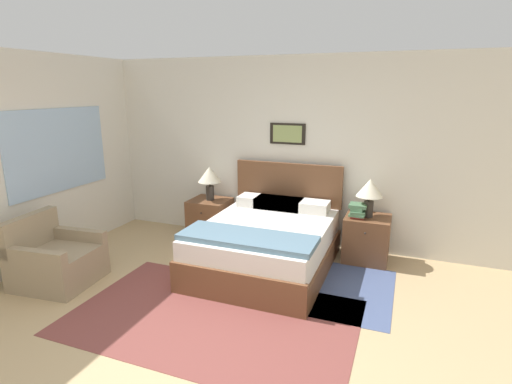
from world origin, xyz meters
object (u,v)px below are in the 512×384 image
at_px(bed, 267,242).
at_px(armchair, 55,261).
at_px(nightstand_by_door, 366,239).
at_px(nightstand_near_window, 210,219).
at_px(table_lamp_by_door, 370,190).
at_px(table_lamp_near_window, 210,176).

distance_m(bed, armchair, 2.45).
bearing_deg(nightstand_by_door, nightstand_near_window, 180.00).
bearing_deg(table_lamp_by_door, table_lamp_near_window, 180.00).
height_order(armchair, table_lamp_near_window, table_lamp_near_window).
relative_size(armchair, table_lamp_near_window, 1.77).
xyz_separation_m(armchair, nightstand_near_window, (0.99, 1.90, 0.03)).
xyz_separation_m(bed, nightstand_by_door, (1.13, 0.66, -0.04)).
height_order(nightstand_near_window, table_lamp_by_door, table_lamp_by_door).
distance_m(bed, table_lamp_near_window, 1.43).
bearing_deg(table_lamp_near_window, bed, -30.68).
height_order(table_lamp_near_window, table_lamp_by_door, same).
height_order(bed, armchair, bed).
bearing_deg(nightstand_near_window, armchair, -117.50).
distance_m(bed, nightstand_near_window, 1.31).
relative_size(bed, nightstand_near_window, 3.23).
xyz_separation_m(armchair, table_lamp_by_door, (3.24, 1.90, 0.68)).
bearing_deg(nightstand_by_door, table_lamp_by_door, -138.13).
bearing_deg(nightstand_near_window, bed, -30.47).
xyz_separation_m(armchair, table_lamp_near_window, (1.01, 1.90, 0.68)).
bearing_deg(armchair, table_lamp_near_window, 146.44).
distance_m(armchair, table_lamp_near_window, 2.25).
bearing_deg(bed, nightstand_near_window, 149.53).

